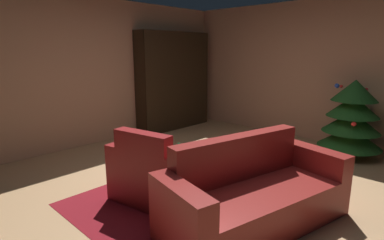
# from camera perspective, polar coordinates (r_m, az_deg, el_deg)

# --- Properties ---
(ground_plane) EXTENTS (7.04, 7.04, 0.00)m
(ground_plane) POSITION_cam_1_polar(r_m,az_deg,el_deg) (3.97, 4.04, -12.19)
(ground_plane) COLOR tan
(wall_back) EXTENTS (5.71, 0.06, 2.58)m
(wall_back) POSITION_cam_1_polar(r_m,az_deg,el_deg) (6.20, 22.26, 8.29)
(wall_back) COLOR tan
(wall_back) RESTS_ON ground
(wall_left) EXTENTS (0.06, 5.99, 2.58)m
(wall_left) POSITION_cam_1_polar(r_m,az_deg,el_deg) (5.84, -17.84, 8.40)
(wall_left) COLOR tan
(wall_left) RESTS_ON ground
(area_rug) EXTENTS (2.20, 2.35, 0.01)m
(area_rug) POSITION_cam_1_polar(r_m,az_deg,el_deg) (3.62, 0.15, -14.70)
(area_rug) COLOR maroon
(area_rug) RESTS_ON ground
(bookshelf_unit) EXTENTS (0.36, 1.80, 2.06)m
(bookshelf_unit) POSITION_cam_1_polar(r_m,az_deg,el_deg) (6.76, -2.54, 7.30)
(bookshelf_unit) COLOR black
(bookshelf_unit) RESTS_ON ground
(armchair_red) EXTENTS (1.11, 0.84, 0.86)m
(armchair_red) POSITION_cam_1_polar(r_m,az_deg,el_deg) (3.53, -6.32, -10.07)
(armchair_red) COLOR maroon
(armchair_red) RESTS_ON ground
(couch_red) EXTENTS (1.17, 2.04, 0.84)m
(couch_red) POSITION_cam_1_polar(r_m,az_deg,el_deg) (3.15, 11.38, -13.63)
(couch_red) COLOR maroon
(couch_red) RESTS_ON ground
(coffee_table) EXTENTS (0.68, 0.68, 0.43)m
(coffee_table) POSITION_cam_1_polar(r_m,az_deg,el_deg) (3.39, 0.71, -9.55)
(coffee_table) COLOR black
(coffee_table) RESTS_ON ground
(book_stack_on_table) EXTENTS (0.23, 0.16, 0.10)m
(book_stack_on_table) POSITION_cam_1_polar(r_m,az_deg,el_deg) (3.31, 1.13, -8.41)
(book_stack_on_table) COLOR #3A7E3F
(book_stack_on_table) RESTS_ON coffee_table
(bottle_on_table) EXTENTS (0.08, 0.08, 0.28)m
(bottle_on_table) POSITION_cam_1_polar(r_m,az_deg,el_deg) (3.36, -2.48, -7.03)
(bottle_on_table) COLOR #1C4F2B
(bottle_on_table) RESTS_ON coffee_table
(decorated_tree) EXTENTS (0.97, 0.97, 1.23)m
(decorated_tree) POSITION_cam_1_polar(r_m,az_deg,el_deg) (5.52, 27.48, 0.31)
(decorated_tree) COLOR brown
(decorated_tree) RESTS_ON ground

